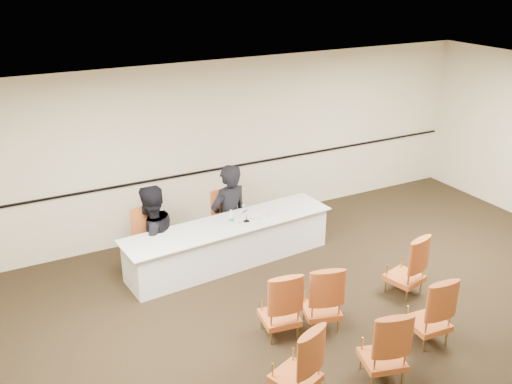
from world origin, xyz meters
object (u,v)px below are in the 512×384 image
(panelist_second_chair, at_px, (151,240))
(microphone, at_px, (246,214))
(aud_chair_front_right, at_px, (406,264))
(panelist_main, at_px, (229,220))
(panel_table, at_px, (230,243))
(aud_chair_front_left, at_px, (280,303))
(aud_chair_back_mid, at_px, (384,343))
(drinking_glass, at_px, (237,222))
(aud_chair_back_right, at_px, (429,308))
(panelist_second, at_px, (151,242))
(coffee_cup, at_px, (264,215))
(water_bottle, at_px, (231,217))
(panelist_main_chair, at_px, (229,220))
(aud_chair_back_left, at_px, (296,361))
(aud_chair_front_mid, at_px, (322,295))

(panelist_second_chair, bearing_deg, microphone, -24.24)
(aud_chair_front_right, bearing_deg, panelist_main, 108.21)
(panel_table, xyz_separation_m, aud_chair_front_right, (1.85, -2.00, 0.13))
(aud_chair_front_left, height_order, aud_chair_back_mid, same)
(drinking_glass, xyz_separation_m, aud_chair_back_mid, (0.30, -3.18, -0.27))
(aud_chair_back_right, bearing_deg, aud_chair_front_left, 152.13)
(microphone, relative_size, aud_chair_back_mid, 0.26)
(panelist_second, xyz_separation_m, coffee_cup, (1.71, -0.54, 0.32))
(coffee_cup, xyz_separation_m, aud_chair_back_right, (0.78, -2.90, -0.29))
(water_bottle, distance_m, coffee_cup, 0.55)
(panelist_main_chair, bearing_deg, panelist_second, 180.00)
(panelist_main, height_order, aud_chair_back_left, panelist_main)
(drinking_glass, bearing_deg, panelist_main_chair, 75.62)
(panelist_second, bearing_deg, aud_chair_front_left, 89.48)
(aud_chair_front_left, bearing_deg, panel_table, 91.83)
(panelist_second_chair, xyz_separation_m, aud_chair_back_left, (0.48, -3.53, 0.00))
(drinking_glass, height_order, aud_chair_back_left, aud_chair_back_left)
(aud_chair_front_right, bearing_deg, aud_chair_front_left, 166.37)
(panelist_second, bearing_deg, water_bottle, 138.79)
(panelist_main, xyz_separation_m, microphone, (0.01, -0.62, 0.35))
(drinking_glass, height_order, coffee_cup, coffee_cup)
(panel_table, distance_m, drinking_glass, 0.42)
(coffee_cup, distance_m, aud_chair_front_right, 2.31)
(coffee_cup, xyz_separation_m, aud_chair_back_left, (-1.23, -2.98, -0.29))
(water_bottle, relative_size, aud_chair_front_mid, 0.23)
(panelist_main_chair, relative_size, coffee_cup, 6.89)
(microphone, height_order, drinking_glass, microphone)
(aud_chair_back_right, bearing_deg, aud_chair_back_left, -173.71)
(aud_chair_front_mid, bearing_deg, drinking_glass, 113.47)
(coffee_cup, bearing_deg, drinking_glass, -179.72)
(panelist_second_chair, height_order, water_bottle, panelist_second_chair)
(coffee_cup, relative_size, aud_chair_front_mid, 0.15)
(coffee_cup, relative_size, aud_chair_back_mid, 0.15)
(aud_chair_front_left, bearing_deg, drinking_glass, 88.92)
(panelist_second, distance_m, aud_chair_front_left, 2.61)
(aud_chair_back_mid, height_order, aud_chair_back_right, same)
(water_bottle, bearing_deg, aud_chair_front_mid, -82.22)
(aud_chair_front_right, bearing_deg, panelist_main_chair, 108.21)
(aud_chair_front_mid, relative_size, aud_chair_back_mid, 1.00)
(drinking_glass, height_order, aud_chair_back_right, aud_chair_back_right)
(panelist_second, relative_size, aud_chair_front_mid, 1.97)
(aud_chair_back_mid, bearing_deg, panelist_main_chair, 107.38)
(drinking_glass, distance_m, aud_chair_front_mid, 2.05)
(drinking_glass, relative_size, aud_chair_front_right, 0.11)
(coffee_cup, relative_size, aud_chair_front_left, 0.15)
(drinking_glass, relative_size, aud_chair_back_left, 0.11)
(panel_table, xyz_separation_m, aud_chair_front_mid, (0.32, -2.12, 0.13))
(panelist_second_chair, height_order, drinking_glass, panelist_second_chair)
(coffee_cup, bearing_deg, aud_chair_back_right, -74.98)
(panelist_second, distance_m, aud_chair_back_right, 4.25)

